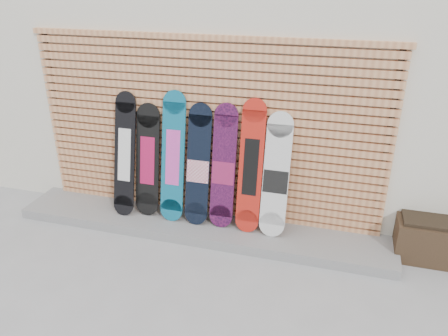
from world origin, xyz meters
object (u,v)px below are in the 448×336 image
at_px(snowboard_1, 148,161).
at_px(snowboard_6, 276,176).
at_px(snowboard_2, 173,158).
at_px(snowboard_3, 198,166).
at_px(snowboard_5, 251,167).
at_px(snowboard_0, 125,155).
at_px(planter_box, 448,241).
at_px(snowboard_4, 224,168).

bearing_deg(snowboard_1, snowboard_6, -0.93).
relative_size(snowboard_2, snowboard_3, 1.09).
bearing_deg(snowboard_5, snowboard_0, -179.08).
bearing_deg(planter_box, snowboard_5, -178.02).
height_order(snowboard_0, snowboard_3, snowboard_0).
bearing_deg(snowboard_0, planter_box, 1.54).
height_order(snowboard_1, snowboard_3, snowboard_3).
distance_m(snowboard_3, snowboard_4, 0.31).
distance_m(snowboard_1, snowboard_2, 0.36).
relative_size(planter_box, snowboard_3, 0.76).
height_order(planter_box, snowboard_1, snowboard_1).
bearing_deg(snowboard_5, snowboard_2, -179.72).
xyz_separation_m(snowboard_0, snowboard_5, (1.57, 0.03, 0.02)).
distance_m(planter_box, snowboard_6, 1.98).
bearing_deg(snowboard_3, snowboard_4, 2.50).
height_order(snowboard_0, snowboard_4, snowboard_0).
distance_m(snowboard_0, snowboard_6, 1.86).
relative_size(planter_box, snowboard_2, 0.70).
xyz_separation_m(snowboard_0, snowboard_2, (0.63, 0.02, 0.03)).
xyz_separation_m(snowboard_4, snowboard_6, (0.62, -0.02, -0.02)).
relative_size(snowboard_3, snowboard_6, 1.02).
bearing_deg(snowboard_4, snowboard_1, 179.46).
distance_m(snowboard_1, snowboard_4, 0.96).
distance_m(snowboard_5, snowboard_6, 0.30).
height_order(snowboard_1, snowboard_4, snowboard_4).
relative_size(snowboard_3, snowboard_5, 0.93).
bearing_deg(planter_box, snowboard_1, -179.01).
xyz_separation_m(snowboard_2, snowboard_6, (1.24, -0.01, -0.08)).
xyz_separation_m(snowboard_3, snowboard_6, (0.92, -0.00, -0.01)).
bearing_deg(snowboard_5, snowboard_6, -1.89).
xyz_separation_m(snowboard_2, snowboard_3, (0.31, -0.00, -0.07)).
bearing_deg(snowboard_6, snowboard_1, 179.07).
distance_m(planter_box, snowboard_2, 3.20).
height_order(snowboard_0, snowboard_2, snowboard_2).
distance_m(snowboard_0, snowboard_2, 0.63).
height_order(snowboard_0, snowboard_6, snowboard_0).
distance_m(planter_box, snowboard_5, 2.29).
height_order(snowboard_5, snowboard_6, snowboard_5).
distance_m(snowboard_3, snowboard_5, 0.63).
relative_size(snowboard_0, snowboard_1, 1.09).
bearing_deg(snowboard_5, snowboard_3, -179.40).
distance_m(planter_box, snowboard_0, 3.81).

